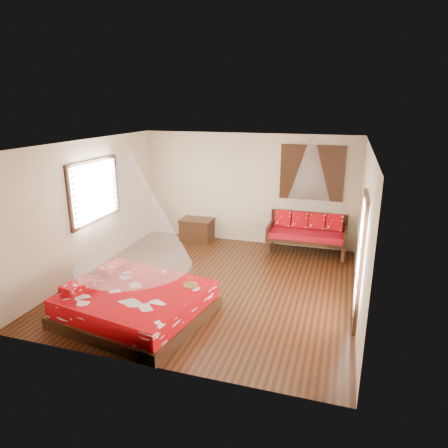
{
  "coord_description": "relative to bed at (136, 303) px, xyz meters",
  "views": [
    {
      "loc": [
        2.39,
        -6.96,
        3.51
      ],
      "look_at": [
        0.1,
        0.44,
        1.15
      ],
      "focal_mm": 32.0,
      "sensor_mm": 36.0,
      "label": 1
    }
  ],
  "objects": [
    {
      "name": "mosquito_net_daybed",
      "position": [
        2.44,
        3.85,
        1.75
      ],
      "size": [
        1.02,
        1.02,
        1.5
      ],
      "primitive_type": "cone",
      "color": "white",
      "rests_on": "ceiling"
    },
    {
      "name": "room",
      "position": [
        0.84,
        1.6,
        1.15
      ],
      "size": [
        5.54,
        5.54,
        2.84
      ],
      "color": "black",
      "rests_on": "ground"
    },
    {
      "name": "bed",
      "position": [
        0.0,
        0.0,
        0.0
      ],
      "size": [
        2.54,
        2.37,
        0.65
      ],
      "rotation": [
        0.0,
        0.0,
        -0.17
      ],
      "color": "black",
      "rests_on": "floor"
    },
    {
      "name": "glazed_door",
      "position": [
        3.56,
        1.0,
        0.82
      ],
      "size": [
        0.08,
        1.02,
        2.16
      ],
      "color": "black",
      "rests_on": "floor"
    },
    {
      "name": "window_left",
      "position": [
        -1.87,
        1.8,
        1.45
      ],
      "size": [
        0.1,
        1.74,
        1.34
      ],
      "color": "black",
      "rests_on": "wall_left"
    },
    {
      "name": "daybed",
      "position": [
        2.44,
        3.98,
        0.27
      ],
      "size": [
        1.85,
        0.82,
        0.96
      ],
      "color": "black",
      "rests_on": "floor"
    },
    {
      "name": "wine_tray",
      "position": [
        0.84,
        0.41,
        0.3
      ],
      "size": [
        0.26,
        0.26,
        0.21
      ],
      "rotation": [
        0.0,
        0.0,
        -0.4
      ],
      "color": "brown",
      "rests_on": "bed"
    },
    {
      "name": "mosquito_net_main",
      "position": [
        0.02,
        -0.0,
        1.6
      ],
      "size": [
        1.9,
        1.9,
        1.8
      ],
      "primitive_type": "cone",
      "color": "white",
      "rests_on": "ceiling"
    },
    {
      "name": "storage_chest",
      "position": [
        -0.43,
        4.05,
        0.04
      ],
      "size": [
        0.85,
        0.62,
        0.58
      ],
      "rotation": [
        0.0,
        0.0,
        -0.01
      ],
      "color": "black",
      "rests_on": "floor"
    },
    {
      "name": "shutter_panel",
      "position": [
        2.44,
        4.31,
        1.65
      ],
      "size": [
        1.52,
        0.06,
        1.32
      ],
      "color": "black",
      "rests_on": "wall_back"
    }
  ]
}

